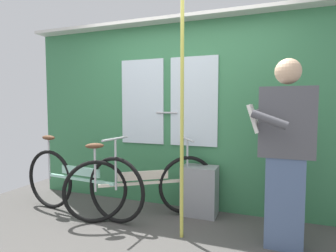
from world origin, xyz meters
name	(u,v)px	position (x,y,z in m)	size (l,w,h in m)	color
ground_plane	(147,247)	(0.00, 0.00, -0.02)	(5.33, 3.84, 0.04)	#474442
train_door_wall	(183,111)	(-0.01, 1.11, 1.23)	(4.33, 0.28, 2.37)	#387A4C
bicycle_near_door	(142,186)	(-0.31, 0.56, 0.38)	(1.48, 1.04, 0.91)	black
bicycle_leaning_behind	(80,182)	(-1.05, 0.40, 0.39)	(1.77, 0.44, 0.95)	black
passenger_reading_newspaper	(285,150)	(1.18, 0.41, 0.91)	(0.57, 0.50, 1.71)	slate
trash_bin_by_wall	(200,191)	(0.28, 0.90, 0.29)	(0.41, 0.28, 0.58)	gray
handrail_pole	(182,120)	(0.25, 0.28, 1.16)	(0.04, 0.04, 2.33)	#C6C14C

